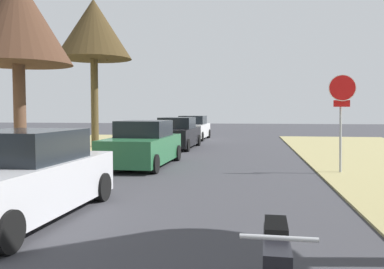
% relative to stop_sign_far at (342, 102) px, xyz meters
% --- Properties ---
extents(stop_sign_far, '(0.81, 0.29, 2.97)m').
position_rel_stop_sign_far_xyz_m(stop_sign_far, '(0.00, 0.00, 0.00)').
color(stop_sign_far, '#9EA0A5').
rests_on(stop_sign_far, grass_verge_right).
extents(street_tree_left_mid_b, '(3.62, 3.62, 6.50)m').
position_rel_stop_sign_far_xyz_m(street_tree_left_mid_b, '(-10.59, 0.11, 2.78)').
color(street_tree_left_mid_b, brown).
rests_on(street_tree_left_mid_b, grass_verge_left).
extents(street_tree_left_far, '(3.85, 3.85, 7.56)m').
position_rel_stop_sign_far_xyz_m(street_tree_left_far, '(-10.74, 7.32, 3.84)').
color(street_tree_left_far, '#4C3F24').
rests_on(street_tree_left_far, grass_verge_left).
extents(parked_sedan_silver, '(2.06, 4.45, 1.57)m').
position_rel_stop_sign_far_xyz_m(parked_sedan_silver, '(-6.77, -6.28, -1.47)').
color(parked_sedan_silver, '#BCBCC1').
rests_on(parked_sedan_silver, ground).
extents(parked_sedan_green, '(2.06, 4.45, 1.57)m').
position_rel_stop_sign_far_xyz_m(parked_sedan_green, '(-6.45, 0.88, -1.47)').
color(parked_sedan_green, '#28663D').
rests_on(parked_sedan_green, ground).
extents(parked_sedan_black, '(2.06, 4.45, 1.57)m').
position_rel_stop_sign_far_xyz_m(parked_sedan_black, '(-6.51, 7.68, -1.47)').
color(parked_sedan_black, black).
rests_on(parked_sedan_black, ground).
extents(parked_sedan_white, '(2.06, 4.45, 1.57)m').
position_rel_stop_sign_far_xyz_m(parked_sedan_white, '(-6.62, 14.19, -1.47)').
color(parked_sedan_white, white).
rests_on(parked_sedan_white, ground).
extents(parked_motorcycle, '(0.60, 2.05, 0.97)m').
position_rel_stop_sign_far_xyz_m(parked_motorcycle, '(-2.46, -9.22, -1.71)').
color(parked_motorcycle, black).
rests_on(parked_motorcycle, ground).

